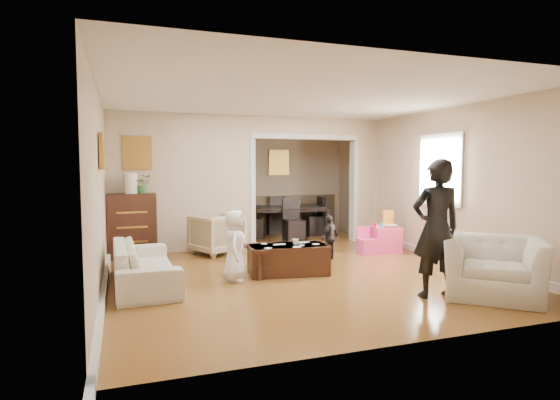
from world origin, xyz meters
name	(u,v)px	position (x,y,z in m)	size (l,w,h in m)	color
floor	(284,265)	(0.00, 0.00, 0.00)	(7.00, 7.00, 0.00)	#9D6228
partition_left	(183,183)	(-1.38, 1.80, 1.30)	(2.75, 0.18, 2.60)	#C2AA8E
partition_right	(363,181)	(2.48, 1.80, 1.30)	(0.55, 0.18, 2.60)	#C2AA8E
partition_header	(305,126)	(1.10, 1.80, 2.42)	(2.22, 0.18, 0.35)	#C2AA8E
window_pane	(441,170)	(2.73, -0.40, 1.55)	(0.03, 0.95, 1.10)	white
framed_art_partition	(137,153)	(-2.20, 1.70, 1.85)	(0.45, 0.03, 0.55)	brown
framed_art_sofa_wall	(102,151)	(-2.71, -0.60, 1.80)	(0.03, 0.55, 0.40)	brown
framed_art_alcove	(279,162)	(1.10, 3.44, 1.70)	(0.45, 0.03, 0.55)	brown
sofa	(144,264)	(-2.22, -0.59, 0.29)	(1.98, 0.77, 0.58)	white
armchair_back	(216,234)	(-0.86, 1.29, 0.36)	(0.78, 0.80, 0.73)	#C1B286
armchair_front	(493,267)	(1.83, -2.56, 0.37)	(1.13, 0.99, 0.74)	white
dresser	(132,226)	(-2.32, 1.48, 0.56)	(0.82, 0.46, 1.13)	#371910
table_lamp	(131,183)	(-2.32, 1.48, 1.31)	(0.22, 0.22, 0.36)	#F9E8CB
potted_plant	(143,184)	(-2.12, 1.48, 1.29)	(0.30, 0.26, 0.33)	#387935
coffee_table	(288,259)	(-0.15, -0.60, 0.22)	(1.16, 0.58, 0.44)	#3A1C12
coffee_cup	(295,242)	(-0.05, -0.65, 0.48)	(0.10, 0.10, 0.09)	beige
play_table	(385,239)	(2.19, 0.46, 0.24)	(0.49, 0.49, 0.47)	#FF4382
cereal_box	(388,218)	(2.31, 0.56, 0.62)	(0.20, 0.07, 0.30)	yellow
cyan_cup	(382,225)	(2.09, 0.41, 0.51)	(0.08, 0.08, 0.08)	#27C3B9
toy_block	(376,225)	(2.07, 0.58, 0.50)	(0.08, 0.06, 0.05)	red
play_bowl	(391,226)	(2.24, 0.34, 0.50)	(0.22, 0.22, 0.05)	silver
dining_table	(284,222)	(1.00, 2.80, 0.35)	(1.97, 1.10, 0.69)	black
adult_person	(436,229)	(1.14, -2.34, 0.85)	(0.62, 0.41, 1.70)	black
child_kneel_a	(235,246)	(-1.00, -0.75, 0.50)	(0.49, 0.32, 1.00)	white
child_kneel_b	(238,246)	(-0.85, -0.30, 0.41)	(0.40, 0.31, 0.82)	#D0828E
child_toddler	(330,237)	(0.90, 0.15, 0.38)	(0.45, 0.19, 0.77)	black
craft_papers	(290,245)	(-0.12, -0.61, 0.44)	(0.90, 0.53, 0.00)	white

